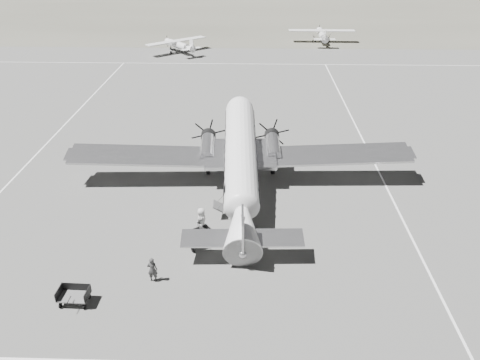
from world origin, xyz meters
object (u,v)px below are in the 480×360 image
object	(u,v)px
dc3_airliner	(241,163)
ramp_agent	(201,227)
baggage_cart_far	(74,296)
light_plane_right	(322,36)
light_plane_left	(178,46)
passenger	(202,221)
ground_crew	(152,270)
baggage_cart_near	(199,239)

from	to	relation	value
dc3_airliner	ramp_agent	xyz separation A→B (m)	(-2.42, -5.98, -1.77)
dc3_airliner	baggage_cart_far	bearing A→B (deg)	-127.70
dc3_airliner	baggage_cart_far	size ratio (longest dim) A/B	15.81
dc3_airliner	light_plane_right	bearing A→B (deg)	74.20
dc3_airliner	light_plane_left	size ratio (longest dim) A/B	2.59
baggage_cart_far	ramp_agent	world-z (taller)	ramp_agent
ramp_agent	passenger	distance (m)	0.61
baggage_cart_far	ground_crew	size ratio (longest dim) A/B	1.07
light_plane_right	baggage_cart_near	xyz separation A→B (m)	(-15.07, -59.29, -0.68)
baggage_cart_near	ramp_agent	xyz separation A→B (m)	(0.06, 0.81, 0.30)
ground_crew	baggage_cart_far	bearing A→B (deg)	26.87
light_plane_left	passenger	size ratio (longest dim) A/B	5.60
light_plane_left	ground_crew	world-z (taller)	light_plane_left
ramp_agent	passenger	size ratio (longest dim) A/B	0.87
light_plane_left	ramp_agent	distance (m)	51.21
light_plane_left	ramp_agent	size ratio (longest dim) A/B	6.42
light_plane_right	baggage_cart_near	distance (m)	61.18
ground_crew	ramp_agent	world-z (taller)	ramp_agent
dc3_airliner	baggage_cart_near	distance (m)	7.53
light_plane_left	passenger	distance (m)	50.62
light_plane_right	ramp_agent	bearing A→B (deg)	-103.97
baggage_cart_far	ramp_agent	bearing A→B (deg)	46.99
light_plane_right	baggage_cart_far	distance (m)	68.13
dc3_airliner	ramp_agent	size ratio (longest dim) A/B	16.61
passenger	ground_crew	bearing A→B (deg)	141.47
light_plane_left	ramp_agent	bearing A→B (deg)	-120.00
light_plane_right	baggage_cart_far	world-z (taller)	light_plane_right
light_plane_left	baggage_cart_far	size ratio (longest dim) A/B	6.11
light_plane_right	passenger	distance (m)	59.80
dc3_airliner	light_plane_right	distance (m)	54.00
light_plane_right	passenger	xyz separation A→B (m)	(-15.04, -57.88, -0.25)
ramp_agent	baggage_cart_far	bearing A→B (deg)	126.83
light_plane_left	passenger	xyz separation A→B (m)	(8.82, -49.84, -0.15)
dc3_airliner	ground_crew	distance (m)	11.47
ground_crew	dc3_airliner	bearing A→B (deg)	-114.61
light_plane_right	baggage_cart_near	bearing A→B (deg)	-103.84
light_plane_right	passenger	world-z (taller)	light_plane_right
baggage_cart_far	light_plane_left	bearing A→B (deg)	94.72
dc3_airliner	passenger	world-z (taller)	dc3_airliner
dc3_airliner	ground_crew	xyz separation A→B (m)	(-4.77, -10.27, -1.79)
light_plane_right	ramp_agent	world-z (taller)	light_plane_right
light_plane_left	baggage_cart_far	bearing A→B (deg)	-127.34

